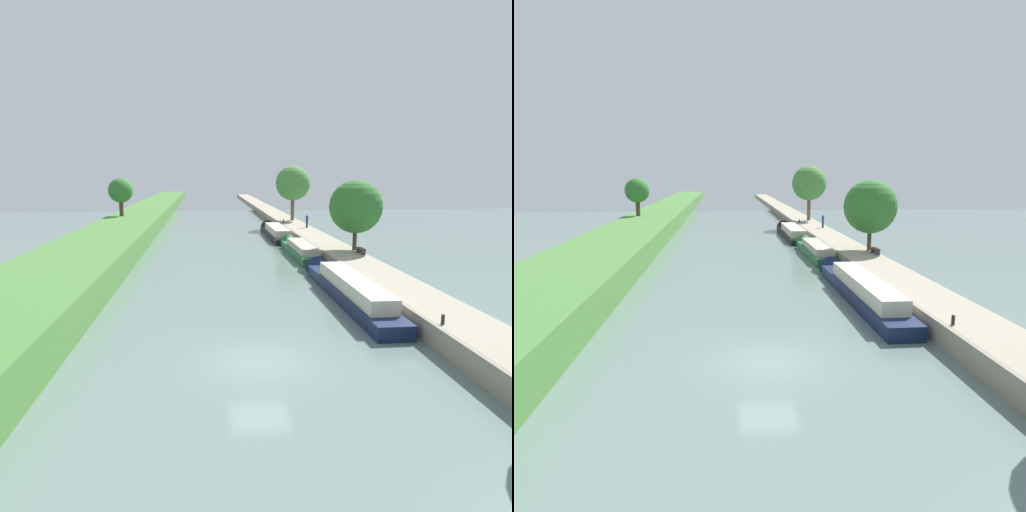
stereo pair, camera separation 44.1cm
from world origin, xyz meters
TOP-DOWN VIEW (x-y plane):
  - ground_plane at (0.00, 0.00)m, footprint 160.00×160.00m
  - right_towpath at (9.71, 0.00)m, footprint 3.17×260.00m
  - stone_quay at (7.99, 0.00)m, footprint 0.25×260.00m
  - narrowboat_navy at (6.60, 9.47)m, footprint 1.88×16.09m
  - narrowboat_green at (6.74, 25.48)m, footprint 1.84×12.10m
  - narrowboat_black at (6.43, 39.00)m, footprint 2.10×14.72m
  - tree_rightbank_midnear at (10.89, 21.62)m, footprint 4.63×4.63m
  - tree_rightbank_midfar at (10.29, 48.53)m, footprint 4.87×4.87m
  - tree_leftbank_downstream at (-13.27, 46.94)m, footprint 3.26×3.26m
  - person_walking at (10.39, 39.11)m, footprint 0.34×0.34m
  - mooring_bollard_near at (8.42, 0.92)m, footprint 0.16×0.16m
  - mooring_bollard_far at (8.42, 45.14)m, footprint 0.16×0.16m
  - park_bench at (10.84, 19.69)m, footprint 0.44×1.50m

SIDE VIEW (x-z plane):
  - ground_plane at x=0.00m, z-range 0.00..0.00m
  - right_towpath at x=9.71m, z-range 0.00..1.05m
  - narrowboat_green at x=6.74m, z-range -0.38..1.48m
  - stone_quay at x=7.99m, z-range 0.00..1.10m
  - narrowboat_black at x=6.43m, z-range -0.49..1.64m
  - narrowboat_navy at x=6.60m, z-range -0.39..1.73m
  - mooring_bollard_near at x=8.42m, z-range 1.05..1.50m
  - mooring_bollard_far at x=8.42m, z-range 1.05..1.50m
  - park_bench at x=10.84m, z-range 1.17..1.64m
  - person_walking at x=10.39m, z-range 1.10..2.76m
  - tree_rightbank_midnear at x=10.89m, z-range 1.79..7.92m
  - tree_leftbank_downstream at x=-13.27m, z-range 2.86..7.89m
  - tree_rightbank_midfar at x=10.29m, z-range 2.43..10.11m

